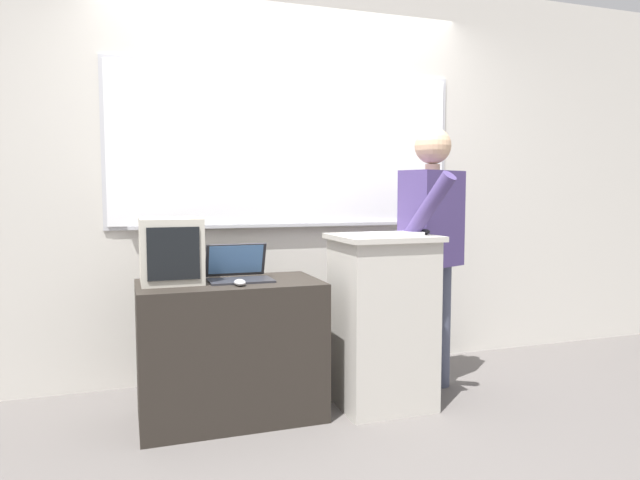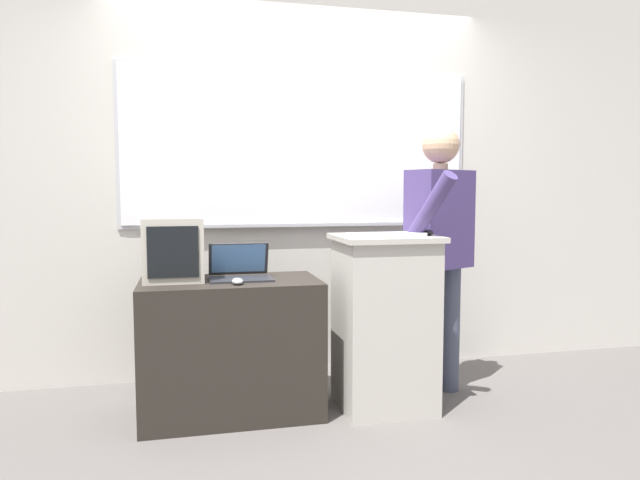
# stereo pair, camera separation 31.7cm
# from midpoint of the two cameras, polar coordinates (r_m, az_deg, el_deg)

# --- Properties ---
(ground_plane) EXTENTS (30.00, 30.00, 0.00)m
(ground_plane) POSITION_cam_midpoint_polar(r_m,az_deg,el_deg) (3.08, 5.52, -19.12)
(ground_plane) COLOR #5B5654
(back_wall) EXTENTS (6.40, 0.17, 2.74)m
(back_wall) POSITION_cam_midpoint_polar(r_m,az_deg,el_deg) (3.96, 0.16, 6.65)
(back_wall) COLOR beige
(back_wall) RESTS_ON ground_plane
(lectern_podium) EXTENTS (0.56, 0.51, 1.00)m
(lectern_podium) POSITION_cam_midpoint_polar(r_m,az_deg,el_deg) (3.35, 9.18, -8.09)
(lectern_podium) COLOR #BCB7AD
(lectern_podium) RESTS_ON ground_plane
(side_desk) EXTENTS (0.99, 0.55, 0.76)m
(side_desk) POSITION_cam_midpoint_polar(r_m,az_deg,el_deg) (3.27, -6.12, -10.63)
(side_desk) COLOR #28231E
(side_desk) RESTS_ON ground_plane
(person_presenter) EXTENTS (0.58, 0.65, 1.64)m
(person_presenter) POSITION_cam_midpoint_polar(r_m,az_deg,el_deg) (3.57, 14.38, -0.15)
(person_presenter) COLOR #474C60
(person_presenter) RESTS_ON ground_plane
(laptop) EXTENTS (0.35, 0.29, 0.20)m
(laptop) POSITION_cam_midpoint_polar(r_m,az_deg,el_deg) (3.25, -5.29, -2.81)
(laptop) COLOR #28282D
(laptop) RESTS_ON side_desk
(wireless_keyboard) EXTENTS (0.43, 0.14, 0.02)m
(wireless_keyboard) POSITION_cam_midpoint_polar(r_m,az_deg,el_deg) (3.21, 9.43, 0.55)
(wireless_keyboard) COLOR silver
(wireless_keyboard) RESTS_ON lectern_podium
(computer_mouse_by_laptop) EXTENTS (0.06, 0.10, 0.03)m
(computer_mouse_by_laptop) POSITION_cam_midpoint_polar(r_m,az_deg,el_deg) (3.04, -5.31, -4.15)
(computer_mouse_by_laptop) COLOR #BCBCC1
(computer_mouse_by_laptop) RESTS_ON side_desk
(computer_mouse_by_keyboard) EXTENTS (0.06, 0.10, 0.03)m
(computer_mouse_by_keyboard) POSITION_cam_midpoint_polar(r_m,az_deg,el_deg) (3.31, 13.41, 0.73)
(computer_mouse_by_keyboard) COLOR black
(computer_mouse_by_keyboard) RESTS_ON lectern_podium
(crt_monitor) EXTENTS (0.32, 0.36, 0.35)m
(crt_monitor) POSITION_cam_midpoint_polar(r_m,az_deg,el_deg) (3.22, -11.73, -0.89)
(crt_monitor) COLOR #BCB7A8
(crt_monitor) RESTS_ON side_desk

